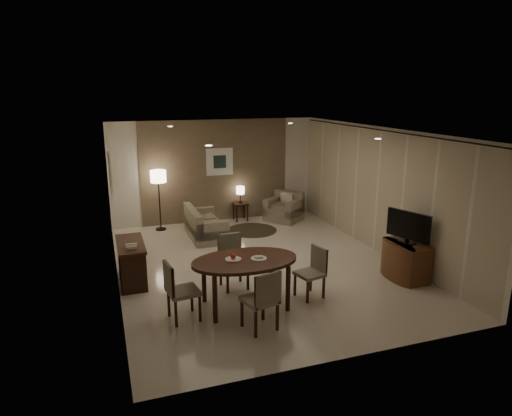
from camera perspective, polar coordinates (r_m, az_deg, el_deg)
name	(u,v)px	position (r m, az deg, el deg)	size (l,w,h in m)	color
room_shell	(253,196)	(9.29, -0.40, 1.49)	(5.50, 7.00, 2.70)	beige
taupe_accent	(216,171)	(12.19, -5.04, 4.62)	(3.96, 0.03, 2.70)	#77614A
curtain_wall	(377,192)	(10.11, 14.91, 1.91)	(0.08, 6.70, 2.58)	beige
curtain_rod	(381,130)	(9.92, 15.41, 9.37)	(0.03, 0.03, 6.80)	black
art_back_frame	(220,162)	(12.15, -4.57, 5.79)	(0.72, 0.03, 0.72)	silver
art_back_canvas	(220,162)	(12.14, -4.56, 5.78)	(0.34, 0.01, 0.34)	#192D24
art_left_frame	(110,173)	(9.51, -17.78, 4.18)	(0.03, 0.60, 0.80)	silver
art_left_canvas	(111,173)	(9.51, -17.69, 4.19)	(0.01, 0.46, 0.64)	gray
downlight_nl	(209,146)	(6.59, -5.93, 7.76)	(0.10, 0.10, 0.01)	white
downlight_nr	(378,139)	(7.71, 14.99, 8.35)	(0.10, 0.10, 0.01)	white
downlight_fl	(170,126)	(10.11, -10.67, 9.99)	(0.10, 0.10, 0.01)	white
downlight_fr	(290,123)	(10.88, 4.31, 10.51)	(0.10, 0.10, 0.01)	white
console_desk	(132,262)	(8.75, -15.28, -6.58)	(0.48, 1.20, 0.75)	#432515
telephone	(131,246)	(8.32, -15.33, -4.57)	(0.20, 0.14, 0.09)	white
tv_cabinet	(406,260)	(9.06, 18.26, -6.24)	(0.48, 0.90, 0.70)	brown
flat_tv	(408,226)	(8.84, 18.50, -2.19)	(0.06, 0.88, 0.60)	black
dining_table	(245,283)	(7.52, -1.38, -9.34)	(1.74, 1.09, 0.82)	#432515
chair_near	(260,299)	(6.83, 0.44, -11.32)	(0.46, 0.46, 0.95)	gray
chair_far	(234,262)	(8.18, -2.78, -6.80)	(0.46, 0.46, 0.95)	gray
chair_left	(183,291)	(7.19, -9.05, -10.17)	(0.46, 0.46, 0.95)	gray
chair_right	(310,273)	(7.88, 6.71, -8.09)	(0.42, 0.42, 0.87)	gray
plate_a	(233,259)	(7.36, -2.86, -6.41)	(0.26, 0.26, 0.02)	white
plate_b	(259,258)	(7.38, 0.36, -6.32)	(0.26, 0.26, 0.02)	white
fruit_apple	(233,256)	(7.34, -2.87, -6.03)	(0.09, 0.09, 0.09)	red
napkin	(259,257)	(7.38, 0.36, -6.15)	(0.12, 0.08, 0.03)	white
round_rug	(252,230)	(11.54, -0.52, -2.78)	(1.26, 1.26, 0.01)	#3C3622
sofa	(206,223)	(10.99, -6.32, -1.84)	(0.76, 1.53, 0.72)	gray
armchair	(284,207)	(12.32, 3.48, 0.14)	(0.85, 0.81, 0.76)	gray
side_table	(240,212)	(12.37, -1.95, -0.45)	(0.38, 0.38, 0.49)	black
table_lamp	(240,194)	(12.25, -1.97, 1.78)	(0.22, 0.22, 0.50)	#FFEAC1
floor_lamp	(160,201)	(11.65, -11.97, 0.92)	(0.39, 0.39, 1.52)	#FFE5B7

